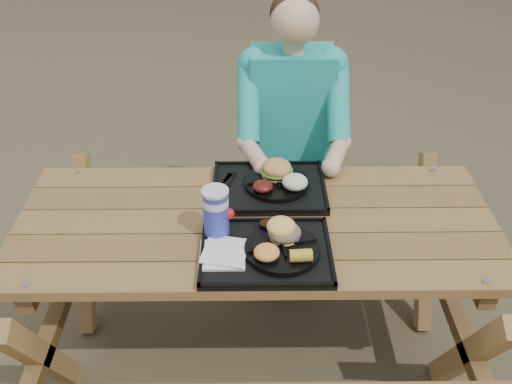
{
  "coord_description": "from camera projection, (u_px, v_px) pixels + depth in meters",
  "views": [
    {
      "loc": [
        -0.02,
        -1.68,
        2.06
      ],
      "look_at": [
        0.0,
        0.0,
        0.88
      ],
      "focal_mm": 40.0,
      "sensor_mm": 36.0,
      "label": 1
    }
  ],
  "objects": [
    {
      "name": "ground",
      "position": [
        256.0,
        352.0,
        2.56
      ],
      "size": [
        60.0,
        60.0,
        0.0
      ],
      "primitive_type": "plane",
      "color": "#999999",
      "rests_on": "ground"
    },
    {
      "name": "soda_cup",
      "position": [
        216.0,
        214.0,
        1.98
      ],
      "size": [
        0.09,
        0.09,
        0.18
      ],
      "primitive_type": "cylinder",
      "color": "#1624A6",
      "rests_on": "tray_near"
    },
    {
      "name": "picnic_table",
      "position": [
        256.0,
        292.0,
        2.35
      ],
      "size": [
        1.8,
        1.49,
        0.75
      ],
      "primitive_type": null,
      "color": "#999999",
      "rests_on": "ground"
    },
    {
      "name": "plate_near",
      "position": [
        282.0,
        249.0,
        1.95
      ],
      "size": [
        0.26,
        0.26,
        0.02
      ],
      "primitive_type": "cylinder",
      "color": "black",
      "rests_on": "tray_near"
    },
    {
      "name": "cutlery_far",
      "position": [
        226.0,
        183.0,
        2.29
      ],
      "size": [
        0.08,
        0.17,
        0.01
      ],
      "primitive_type": "cube",
      "rotation": [
        0.0,
        0.0,
        -0.31
      ],
      "color": "black",
      "rests_on": "tray_far"
    },
    {
      "name": "diner",
      "position": [
        290.0,
        148.0,
        2.78
      ],
      "size": [
        0.48,
        0.84,
        1.28
      ],
      "primitive_type": null,
      "color": "teal",
      "rests_on": "ground"
    },
    {
      "name": "mac_cheese",
      "position": [
        267.0,
        252.0,
        1.89
      ],
      "size": [
        0.09,
        0.09,
        0.04
      ],
      "primitive_type": "ellipsoid",
      "color": "#FF9D43",
      "rests_on": "plate_near"
    },
    {
      "name": "corn_cob",
      "position": [
        301.0,
        256.0,
        1.88
      ],
      "size": [
        0.08,
        0.08,
        0.04
      ],
      "primitive_type": null,
      "rotation": [
        0.0,
        0.0,
        0.06
      ],
      "color": "gold",
      "rests_on": "plate_near"
    },
    {
      "name": "sandwich",
      "position": [
        285.0,
        225.0,
        1.95
      ],
      "size": [
        0.11,
        0.11,
        0.11
      ],
      "primitive_type": null,
      "color": "#F7CB57",
      "rests_on": "plate_near"
    },
    {
      "name": "tray_near",
      "position": [
        266.0,
        253.0,
        1.97
      ],
      "size": [
        0.45,
        0.35,
        0.02
      ],
      "primitive_type": "cube",
      "color": "black",
      "rests_on": "picnic_table"
    },
    {
      "name": "burger",
      "position": [
        277.0,
        164.0,
        2.28
      ],
      "size": [
        0.12,
        0.12,
        0.11
      ],
      "primitive_type": null,
      "color": "#C38B44",
      "rests_on": "plate_far"
    },
    {
      "name": "tray_far",
      "position": [
        269.0,
        188.0,
        2.29
      ],
      "size": [
        0.45,
        0.35,
        0.02
      ],
      "primitive_type": "cube",
      "color": "black",
      "rests_on": "picnic_table"
    },
    {
      "name": "baked_beans",
      "position": [
        263.0,
        186.0,
        2.21
      ],
      "size": [
        0.08,
        0.08,
        0.04
      ],
      "primitive_type": "ellipsoid",
      "color": "#531410",
      "rests_on": "plate_far"
    },
    {
      "name": "condiment_bbq",
      "position": [
        266.0,
        226.0,
        2.05
      ],
      "size": [
        0.05,
        0.05,
        0.03
      ],
      "primitive_type": "cylinder",
      "color": "black",
      "rests_on": "tray_near"
    },
    {
      "name": "condiment_mustard",
      "position": [
        283.0,
        227.0,
        2.04
      ],
      "size": [
        0.05,
        0.05,
        0.03
      ],
      "primitive_type": "cylinder",
      "color": "gold",
      "rests_on": "tray_near"
    },
    {
      "name": "potato_salad",
      "position": [
        295.0,
        182.0,
        2.22
      ],
      "size": [
        0.1,
        0.1,
        0.06
      ],
      "primitive_type": "ellipsoid",
      "color": "beige",
      "rests_on": "plate_far"
    },
    {
      "name": "plate_far",
      "position": [
        277.0,
        183.0,
        2.29
      ],
      "size": [
        0.26,
        0.26,
        0.02
      ],
      "primitive_type": "cylinder",
      "color": "black",
      "rests_on": "tray_far"
    },
    {
      "name": "napkin_stack",
      "position": [
        222.0,
        254.0,
        1.93
      ],
      "size": [
        0.16,
        0.16,
        0.02
      ],
      "primitive_type": "cube",
      "rotation": [
        0.0,
        0.0,
        0.01
      ],
      "color": "silver",
      "rests_on": "tray_near"
    }
  ]
}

